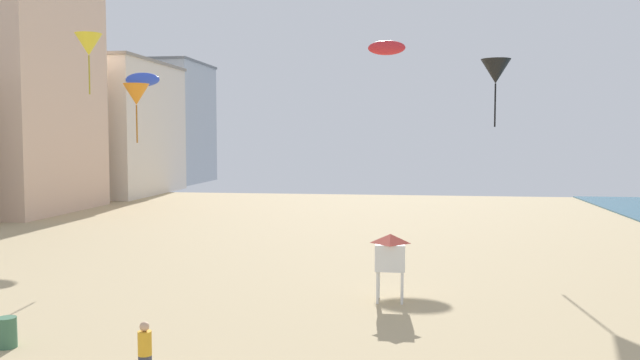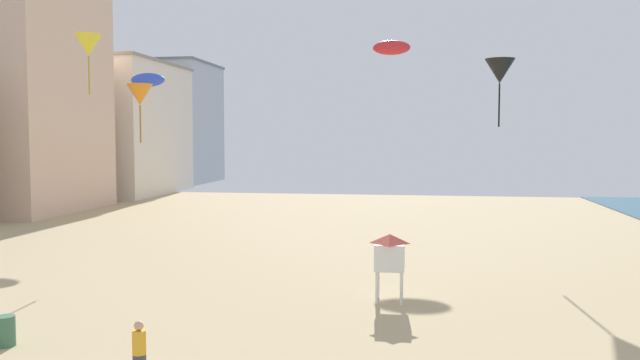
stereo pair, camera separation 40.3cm
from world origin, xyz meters
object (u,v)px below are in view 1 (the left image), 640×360
Objects in this scene: kite_flyer at (145,350)px; kite_black_delta at (496,71)px; kite_red_parafoil at (387,48)px; lifeguard_stand at (390,253)px; beach_trash_bin at (7,333)px; kite_blue_parafoil at (143,80)px; kite_yellow_delta at (89,45)px; kite_orange_delta at (136,95)px.

kite_black_delta reaches higher than kite_flyer.
kite_flyer is 35.98m from kite_red_parafoil.
lifeguard_stand is at bearing -87.35° from kite_red_parafoil.
kite_flyer is 5.72m from beach_trash_bin.
lifeguard_stand is 0.99× the size of kite_blue_parafoil.
kite_yellow_delta is at bearing -130.71° from kite_black_delta.
kite_red_parafoil reaches higher than beach_trash_bin.
kite_yellow_delta reaches higher than beach_trash_bin.
kite_blue_parafoil is at bearing -166.96° from kite_red_parafoil.
kite_orange_delta is at bearing 92.99° from kite_flyer.
kite_red_parafoil is (9.82, 31.40, 12.31)m from beach_trash_bin.
kite_blue_parafoil is 1.25× the size of kite_yellow_delta.
kite_flyer is at bearing -97.76° from kite_red_parafoil.
kite_red_parafoil is at bearing 72.64° from beach_trash_bin.
kite_black_delta is at bearing 16.21° from kite_orange_delta.
kite_blue_parafoil is at bearing 109.34° from kite_yellow_delta.
kite_blue_parafoil is (-7.50, 27.39, 9.83)m from beach_trash_bin.
kite_red_parafoil reaches higher than kite_black_delta.
kite_yellow_delta is 0.74× the size of kite_red_parafoil.
lifeguard_stand is 2.83× the size of beach_trash_bin.
kite_black_delta reaches higher than kite_orange_delta.
kite_yellow_delta is 0.64× the size of kite_orange_delta.
kite_black_delta is at bearing -12.39° from kite_blue_parafoil.
kite_blue_parafoil reaches higher than lifeguard_stand.
kite_black_delta is (11.32, 24.37, 9.08)m from kite_flyer.
kite_black_delta is at bearing 79.49° from lifeguard_stand.
lifeguard_stand is at bearing -110.34° from kite_black_delta.
lifeguard_stand is 18.17m from kite_orange_delta.
beach_trash_bin is at bearing -107.36° from kite_red_parafoil.
kite_orange_delta is at bearing -68.30° from kite_blue_parafoil.
kite_red_parafoil is 0.86× the size of kite_orange_delta.
lifeguard_stand is at bearing 32.53° from beach_trash_bin.
lifeguard_stand is (5.72, 9.25, 0.92)m from kite_flyer.
kite_flyer is 0.64× the size of lifeguard_stand.
kite_yellow_delta is at bearing -70.66° from kite_blue_parafoil.
kite_black_delta is 24.18m from kite_yellow_delta.
kite_flyer is 0.80× the size of kite_yellow_delta.
kite_red_parafoil reaches higher than kite_yellow_delta.
kite_blue_parafoil is 24.63m from kite_black_delta.
kite_blue_parafoil is (-12.73, 29.65, 9.37)m from kite_flyer.
lifeguard_stand is at bearing 17.49° from kite_yellow_delta.
lifeguard_stand is 13.06m from beach_trash_bin.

